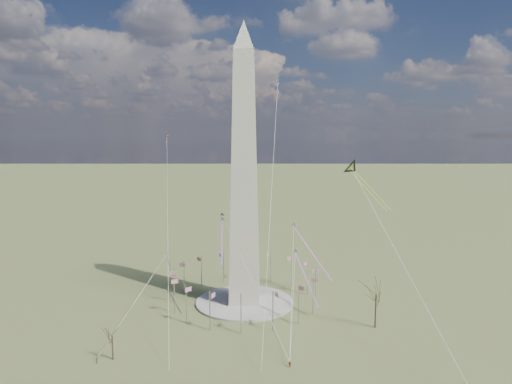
{
  "coord_description": "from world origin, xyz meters",
  "views": [
    {
      "loc": [
        7.09,
        -161.85,
        61.46
      ],
      "look_at": [
        4.2,
        0.0,
        41.39
      ],
      "focal_mm": 32.0,
      "sensor_mm": 36.0,
      "label": 1
    }
  ],
  "objects_px": {
    "washington_monument": "(244,174)",
    "kite_delta_black": "(353,170)",
    "person_west": "(97,361)",
    "tree_near": "(376,292)"
  },
  "relations": [
    {
      "from": "washington_monument",
      "to": "kite_delta_black",
      "type": "relative_size",
      "value": 5.18
    },
    {
      "from": "tree_near",
      "to": "person_west",
      "type": "distance_m",
      "value": 85.59
    },
    {
      "from": "kite_delta_black",
      "to": "washington_monument",
      "type": "bearing_deg",
      "value": -27.78
    },
    {
      "from": "washington_monument",
      "to": "tree_near",
      "type": "relative_size",
      "value": 6.04
    },
    {
      "from": "washington_monument",
      "to": "person_west",
      "type": "xyz_separation_m",
      "value": [
        -38.19,
        -45.58,
        -47.22
      ]
    },
    {
      "from": "tree_near",
      "to": "washington_monument",
      "type": "bearing_deg",
      "value": 154.17
    },
    {
      "from": "tree_near",
      "to": "kite_delta_black",
      "type": "height_order",
      "value": "kite_delta_black"
    },
    {
      "from": "kite_delta_black",
      "to": "tree_near",
      "type": "bearing_deg",
      "value": 63.21
    },
    {
      "from": "washington_monument",
      "to": "person_west",
      "type": "distance_m",
      "value": 75.93
    },
    {
      "from": "washington_monument",
      "to": "tree_near",
      "type": "height_order",
      "value": "washington_monument"
    }
  ]
}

